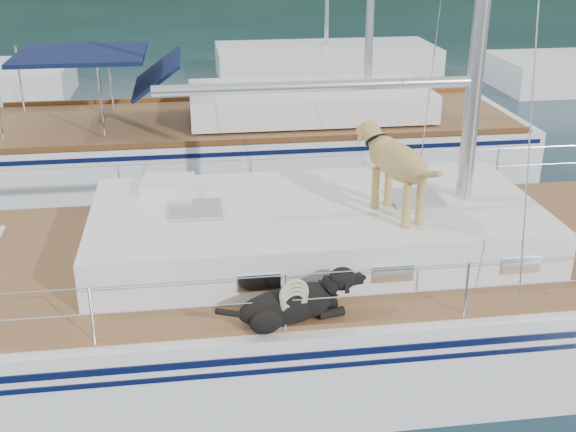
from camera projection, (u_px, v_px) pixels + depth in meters
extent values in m
plane|color=black|center=(251.00, 342.00, 9.03)|extent=(120.00, 120.00, 0.00)
cube|color=white|center=(250.00, 307.00, 8.84)|extent=(12.00, 3.80, 1.40)
cube|color=olive|center=(249.00, 253.00, 8.56)|extent=(11.52, 3.50, 0.06)
cube|color=white|center=(315.00, 226.00, 8.54)|extent=(5.20, 2.50, 0.55)
cylinder|color=silver|center=(318.00, 86.00, 7.89)|extent=(3.60, 0.12, 0.12)
cylinder|color=silver|center=(264.00, 277.00, 6.73)|extent=(10.56, 0.01, 0.01)
cylinder|color=silver|center=(236.00, 160.00, 9.92)|extent=(10.56, 0.01, 0.01)
cube|color=#1E38BC|center=(210.00, 211.00, 9.62)|extent=(0.74, 0.52, 0.06)
cube|color=silver|center=(168.00, 185.00, 8.81)|extent=(0.67, 0.58, 0.16)
torus|color=beige|center=(294.00, 294.00, 6.84)|extent=(0.41, 0.22, 0.39)
cube|color=white|center=(251.00, 150.00, 14.88)|extent=(11.00, 3.50, 1.30)
cube|color=olive|center=(250.00, 120.00, 14.63)|extent=(10.56, 3.29, 0.06)
cube|color=white|center=(309.00, 101.00, 14.65)|extent=(4.80, 2.30, 0.55)
cube|color=#0D1939|center=(81.00, 54.00, 13.67)|extent=(2.40, 2.30, 0.08)
cube|color=white|center=(326.00, 62.00, 24.01)|extent=(7.20, 3.00, 1.10)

